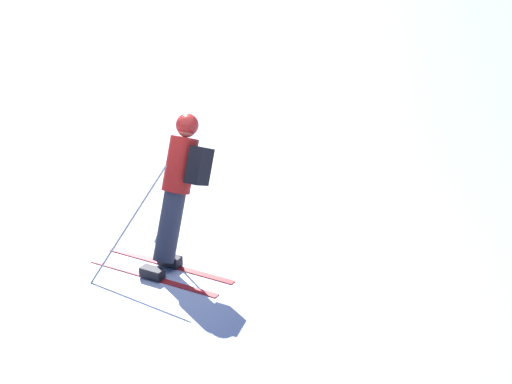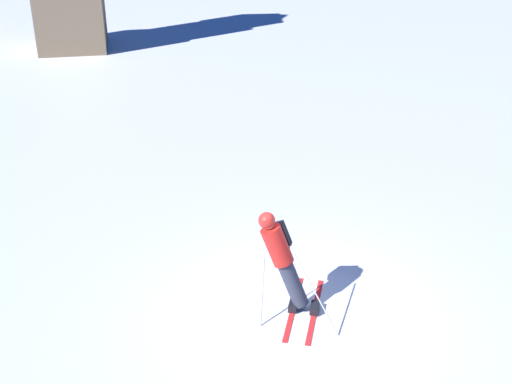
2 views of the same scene
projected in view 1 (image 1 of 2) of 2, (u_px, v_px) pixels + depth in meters
ground_plane at (163, 269)px, 10.23m from camera, size 300.00×300.00×0.00m
skier at (179, 183)px, 10.08m from camera, size 1.34×1.83×1.84m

